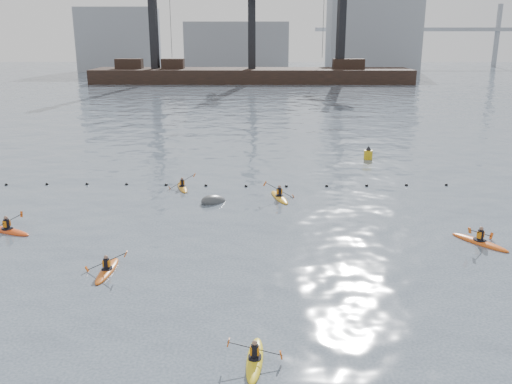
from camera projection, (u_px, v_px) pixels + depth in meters
ground at (200, 361)px, 18.84m from camera, size 400.00×400.00×0.00m
float_line at (226, 185)px, 40.45m from camera, size 33.24×0.73×0.24m
barge_pier at (251, 74)px, 123.81m from camera, size 72.00×19.30×29.50m
skyline at (261, 39)px, 160.34m from camera, size 141.00×28.00×22.00m
kayaker_0 at (107, 270)px, 25.87m from camera, size 2.13×3.06×1.21m
kayaker_1 at (255, 359)px, 18.83m from camera, size 1.94×2.89×0.96m
kayaker_2 at (7, 230)px, 31.09m from camera, size 3.33×2.09×1.08m
kayaker_3 at (279, 197)px, 37.41m from camera, size 2.27×3.34×1.42m
kayaker_4 at (480, 241)px, 29.37m from camera, size 2.56×3.16×1.29m
kayaker_5 at (182, 187)px, 39.80m from camera, size 1.99×2.95×1.18m
mooring_buoy at (214, 202)px, 36.56m from camera, size 2.37×2.24×1.37m
nav_buoy at (368, 155)px, 48.78m from camera, size 0.77×0.77×1.41m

